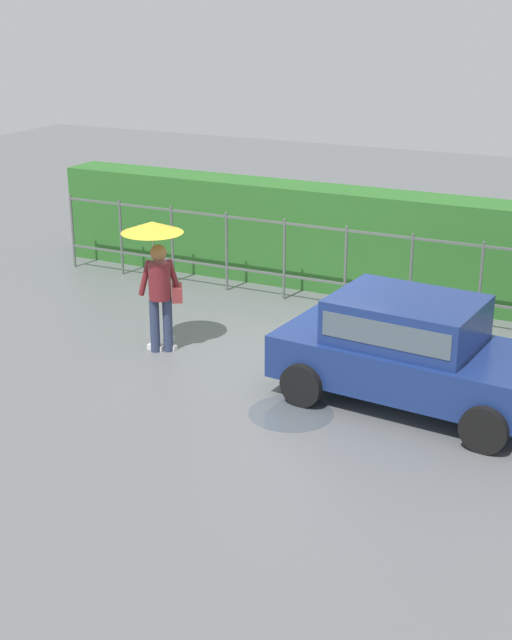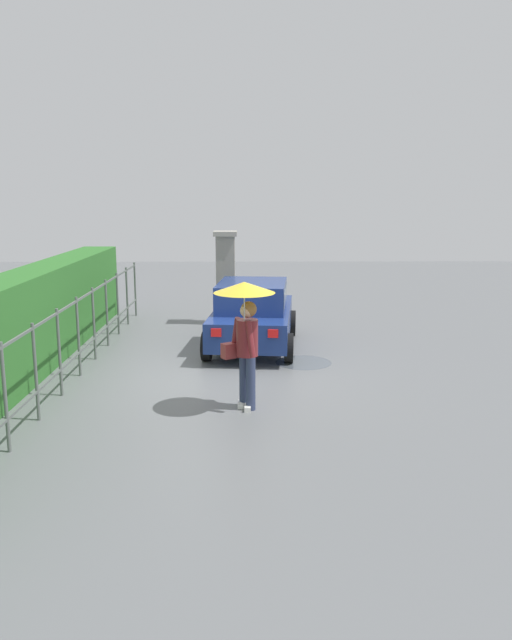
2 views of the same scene
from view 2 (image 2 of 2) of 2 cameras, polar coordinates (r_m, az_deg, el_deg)
The scene contains 7 objects.
ground_plane at distance 11.83m, azimuth -3.55°, elevation -4.99°, with size 40.00×40.00×0.00m, color slate.
car at distance 13.67m, azimuth -0.32°, elevation 0.76°, with size 3.86×2.13×1.48m.
pedestrian at distance 9.57m, azimuth -1.01°, elevation 0.15°, with size 0.95×0.95×2.05m.
gate_pillar at distance 16.20m, azimuth -2.80°, elevation 4.00°, with size 0.60×0.60×2.42m.
fence_section at distance 11.98m, azimuth -16.04°, elevation -1.14°, with size 11.81×0.05×1.50m.
hedge_row at distance 12.27m, azimuth -20.80°, elevation -0.55°, with size 12.76×0.90×1.90m, color #2D6B28.
puddle_near at distance 12.64m, azimuth 4.38°, elevation -3.90°, with size 1.14×1.14×0.00m, color #4C545B.
Camera 2 is at (-11.33, -0.61, 3.35)m, focal length 34.80 mm.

